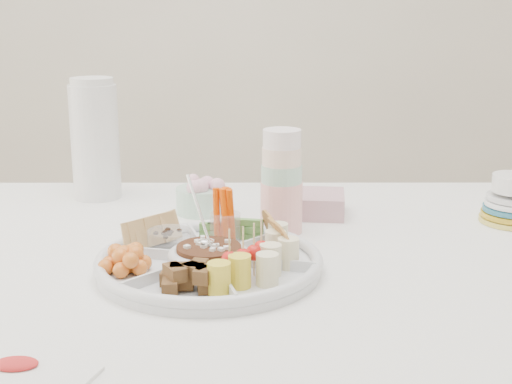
{
  "coord_description": "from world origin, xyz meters",
  "views": [
    {
      "loc": [
        0.11,
        -1.25,
        1.2
      ],
      "look_at": [
        0.11,
        -0.01,
        0.87
      ],
      "focal_mm": 50.0,
      "sensor_mm": 36.0,
      "label": 1
    }
  ],
  "objects": [
    {
      "name": "cup_stack",
      "position": [
        0.16,
        0.11,
        0.87
      ],
      "size": [
        0.09,
        0.09,
        0.23
      ],
      "primitive_type": "cylinder",
      "rotation": [
        0.0,
        0.0,
        -0.08
      ],
      "color": "#B0BFA5",
      "rests_on": "dining_table"
    },
    {
      "name": "tortillas",
      "position": [
        0.15,
        -0.08,
        0.8
      ],
      "size": [
        0.12,
        0.12,
        0.06
      ],
      "primitive_type": null,
      "rotation": [
        0.0,
        0.0,
        -0.24
      ],
      "color": "tan",
      "rests_on": "party_tray"
    },
    {
      "name": "granola_chunks",
      "position": [
        -0.0,
        -0.24,
        0.79
      ],
      "size": [
        0.13,
        0.13,
        0.05
      ],
      "primitive_type": null,
      "rotation": [
        0.0,
        0.0,
        -0.24
      ],
      "color": "brown",
      "rests_on": "party_tray"
    },
    {
      "name": "carrot_cucumber",
      "position": [
        0.06,
        0.01,
        0.82
      ],
      "size": [
        0.13,
        0.13,
        0.1
      ],
      "primitive_type": null,
      "rotation": [
        0.0,
        0.0,
        -0.24
      ],
      "color": "#F34A00",
      "rests_on": "party_tray"
    },
    {
      "name": "napkin_stack",
      "position": [
        0.23,
        0.23,
        0.78
      ],
      "size": [
        0.15,
        0.14,
        0.05
      ],
      "primitive_type": "cube",
      "rotation": [
        0.0,
        0.0,
        -0.1
      ],
      "color": "#BF9099",
      "rests_on": "dining_table"
    },
    {
      "name": "flower_bowl",
      "position": [
        -0.01,
        0.24,
        0.8
      ],
      "size": [
        0.14,
        0.14,
        0.08
      ],
      "primitive_type": "cylinder",
      "rotation": [
        0.0,
        0.0,
        0.27
      ],
      "color": "#93C2A6",
      "rests_on": "dining_table"
    },
    {
      "name": "pita_raisins",
      "position": [
        -0.07,
        -0.02,
        0.8
      ],
      "size": [
        0.13,
        0.13,
        0.06
      ],
      "primitive_type": null,
      "rotation": [
        0.0,
        0.0,
        -0.24
      ],
      "color": "#E1AB68",
      "rests_on": "party_tray"
    },
    {
      "name": "party_tray",
      "position": [
        0.03,
        -0.11,
        0.78
      ],
      "size": [
        0.46,
        0.46,
        0.04
      ],
      "primitive_type": "cylinder",
      "rotation": [
        0.0,
        0.0,
        -0.24
      ],
      "color": "silver",
      "rests_on": "dining_table"
    },
    {
      "name": "banana_tomato",
      "position": [
        0.12,
        -0.2,
        0.82
      ],
      "size": [
        0.14,
        0.14,
        0.1
      ],
      "primitive_type": null,
      "rotation": [
        0.0,
        0.0,
        -0.24
      ],
      "color": "#D9D185",
      "rests_on": "party_tray"
    },
    {
      "name": "thermos",
      "position": [
        -0.26,
        0.37,
        0.9
      ],
      "size": [
        0.12,
        0.12,
        0.29
      ],
      "primitive_type": "cylinder",
      "rotation": [
        0.0,
        0.0,
        0.1
      ],
      "color": "white",
      "rests_on": "dining_table"
    },
    {
      "name": "bean_dip",
      "position": [
        0.03,
        -0.11,
        0.79
      ],
      "size": [
        0.13,
        0.13,
        0.04
      ],
      "primitive_type": "cylinder",
      "rotation": [
        0.0,
        0.0,
        -0.24
      ],
      "color": "#5B3517",
      "rests_on": "party_tray"
    },
    {
      "name": "cherries",
      "position": [
        -0.1,
        -0.15,
        0.79
      ],
      "size": [
        0.14,
        0.14,
        0.05
      ],
      "primitive_type": null,
      "rotation": [
        0.0,
        0.0,
        -0.24
      ],
      "color": "orange",
      "rests_on": "party_tray"
    }
  ]
}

